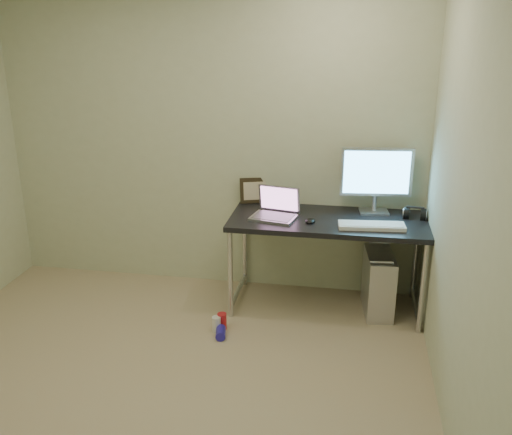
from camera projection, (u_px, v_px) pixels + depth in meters
name	position (u px, v px, depth m)	size (l,w,h in m)	color
floor	(144.00, 403.00, 3.44)	(3.50, 3.50, 0.00)	tan
wall_back	(210.00, 141.00, 4.66)	(3.50, 0.02, 2.50)	beige
wall_right	(473.00, 226.00, 2.75)	(0.02, 3.50, 2.50)	beige
desk	(328.00, 229.00, 4.38)	(1.50, 0.66, 0.75)	black
tower_computer	(378.00, 283.00, 4.46)	(0.25, 0.48, 0.51)	silver
cable_a	(372.00, 250.00, 4.67)	(0.01, 0.01, 0.70)	black
cable_b	(384.00, 254.00, 4.64)	(0.01, 0.01, 0.72)	black
can_red	(222.00, 321.00, 4.25)	(0.07, 0.07, 0.13)	red
can_white	(216.00, 324.00, 4.21)	(0.07, 0.07, 0.12)	white
can_blue	(221.00, 333.00, 4.14)	(0.07, 0.07, 0.13)	#2A20B7
laptop	(276.00, 210.00, 4.38)	(0.38, 0.33, 0.23)	#BBBBC3
monitor	(376.00, 175.00, 4.40)	(0.55, 0.18, 0.52)	#BBBBC3
keyboard	(372.00, 226.00, 4.16)	(0.48, 0.16, 0.03)	white
mouse_right	(402.00, 227.00, 4.12)	(0.07, 0.10, 0.04)	black
mouse_left	(310.00, 220.00, 4.27)	(0.07, 0.12, 0.04)	black
headphones	(415.00, 214.00, 4.36)	(0.18, 0.11, 0.11)	black
picture_frame	(256.00, 190.00, 4.70)	(0.26, 0.03, 0.21)	black
webcam	(278.00, 196.00, 4.61)	(0.05, 0.04, 0.12)	silver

